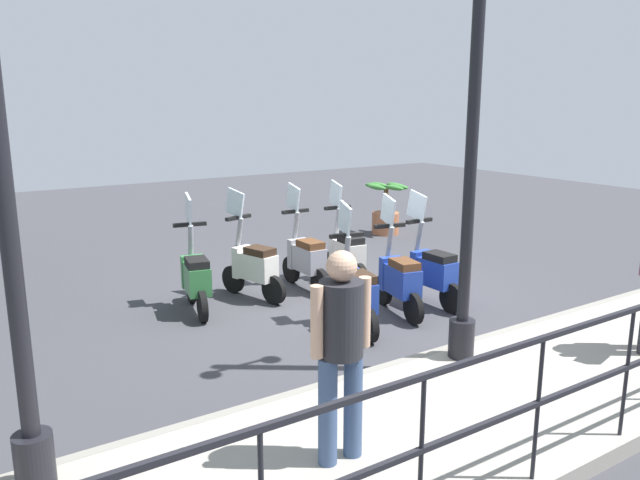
{
  "coord_description": "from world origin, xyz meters",
  "views": [
    {
      "loc": [
        -6.65,
        4.99,
        2.76
      ],
      "look_at": [
        0.2,
        0.5,
        0.9
      ],
      "focal_mm": 35.0,
      "sensor_mm": 36.0,
      "label": 1
    }
  ],
  "objects_px": {
    "scooter_far_2": "(253,265)",
    "pedestrian_distant": "(341,341)",
    "scooter_near_0": "(431,271)",
    "scooter_far_0": "(346,252)",
    "scooter_near_1": "(399,278)",
    "scooter_far_1": "(305,257)",
    "lamp_post_far": "(9,231)",
    "scooter_far_3": "(196,277)",
    "scooter_near_2": "(355,292)",
    "potted_palm": "(386,213)",
    "lamp_post_near": "(470,173)"
  },
  "relations": [
    {
      "from": "scooter_near_1",
      "to": "scooter_far_1",
      "type": "bearing_deg",
      "value": 26.63
    },
    {
      "from": "scooter_near_0",
      "to": "scooter_far_2",
      "type": "height_order",
      "value": "same"
    },
    {
      "from": "scooter_near_2",
      "to": "potted_palm",
      "type": "bearing_deg",
      "value": -30.32
    },
    {
      "from": "scooter_far_1",
      "to": "lamp_post_near",
      "type": "bearing_deg",
      "value": 177.9
    },
    {
      "from": "scooter_far_3",
      "to": "scooter_near_1",
      "type": "bearing_deg",
      "value": -112.97
    },
    {
      "from": "scooter_near_0",
      "to": "scooter_far_0",
      "type": "distance_m",
      "value": 1.53
    },
    {
      "from": "scooter_near_2",
      "to": "lamp_post_far",
      "type": "bearing_deg",
      "value": 124.18
    },
    {
      "from": "lamp_post_near",
      "to": "lamp_post_far",
      "type": "bearing_deg",
      "value": 90.0
    },
    {
      "from": "potted_palm",
      "to": "scooter_far_0",
      "type": "distance_m",
      "value": 3.7
    },
    {
      "from": "scooter_near_1",
      "to": "scooter_far_1",
      "type": "relative_size",
      "value": 1.0
    },
    {
      "from": "scooter_near_0",
      "to": "scooter_far_0",
      "type": "xyz_separation_m",
      "value": [
        1.49,
        0.36,
        0.0
      ]
    },
    {
      "from": "pedestrian_distant",
      "to": "scooter_far_3",
      "type": "distance_m",
      "value": 4.15
    },
    {
      "from": "scooter_near_1",
      "to": "scooter_far_3",
      "type": "relative_size",
      "value": 1.0
    },
    {
      "from": "lamp_post_near",
      "to": "scooter_far_0",
      "type": "height_order",
      "value": "lamp_post_near"
    },
    {
      "from": "lamp_post_near",
      "to": "scooter_near_2",
      "type": "height_order",
      "value": "lamp_post_near"
    },
    {
      "from": "scooter_near_0",
      "to": "scooter_far_3",
      "type": "relative_size",
      "value": 1.0
    },
    {
      "from": "pedestrian_distant",
      "to": "scooter_near_2",
      "type": "height_order",
      "value": "pedestrian_distant"
    },
    {
      "from": "lamp_post_near",
      "to": "scooter_near_1",
      "type": "height_order",
      "value": "lamp_post_near"
    },
    {
      "from": "pedestrian_distant",
      "to": "scooter_near_1",
      "type": "relative_size",
      "value": 1.03
    },
    {
      "from": "scooter_far_0",
      "to": "scooter_far_1",
      "type": "height_order",
      "value": "same"
    },
    {
      "from": "scooter_far_2",
      "to": "scooter_far_0",
      "type": "bearing_deg",
      "value": -109.95
    },
    {
      "from": "scooter_far_1",
      "to": "scooter_far_3",
      "type": "height_order",
      "value": "same"
    },
    {
      "from": "scooter_far_1",
      "to": "scooter_near_0",
      "type": "bearing_deg",
      "value": -145.79
    },
    {
      "from": "pedestrian_distant",
      "to": "scooter_far_3",
      "type": "bearing_deg",
      "value": 174.54
    },
    {
      "from": "lamp_post_far",
      "to": "scooter_near_1",
      "type": "relative_size",
      "value": 2.65
    },
    {
      "from": "pedestrian_distant",
      "to": "scooter_far_1",
      "type": "distance_m",
      "value": 4.77
    },
    {
      "from": "scooter_far_2",
      "to": "lamp_post_near",
      "type": "bearing_deg",
      "value": 175.61
    },
    {
      "from": "scooter_near_2",
      "to": "scooter_far_1",
      "type": "distance_m",
      "value": 1.81
    },
    {
      "from": "scooter_far_2",
      "to": "scooter_far_3",
      "type": "distance_m",
      "value": 0.9
    },
    {
      "from": "lamp_post_far",
      "to": "scooter_far_0",
      "type": "relative_size",
      "value": 2.65
    },
    {
      "from": "scooter_far_1",
      "to": "scooter_far_3",
      "type": "bearing_deg",
      "value": 93.14
    },
    {
      "from": "pedestrian_distant",
      "to": "scooter_far_0",
      "type": "relative_size",
      "value": 1.03
    },
    {
      "from": "scooter_near_2",
      "to": "scooter_far_0",
      "type": "distance_m",
      "value": 2.01
    },
    {
      "from": "scooter_far_0",
      "to": "scooter_far_1",
      "type": "relative_size",
      "value": 1.0
    },
    {
      "from": "scooter_far_0",
      "to": "scooter_far_2",
      "type": "relative_size",
      "value": 1.0
    },
    {
      "from": "lamp_post_far",
      "to": "scooter_near_0",
      "type": "relative_size",
      "value": 2.65
    },
    {
      "from": "lamp_post_far",
      "to": "scooter_far_3",
      "type": "distance_m",
      "value": 4.32
    },
    {
      "from": "scooter_far_1",
      "to": "scooter_far_2",
      "type": "height_order",
      "value": "same"
    },
    {
      "from": "scooter_far_2",
      "to": "scooter_far_3",
      "type": "bearing_deg",
      "value": 80.51
    },
    {
      "from": "lamp_post_far",
      "to": "scooter_near_1",
      "type": "bearing_deg",
      "value": -70.04
    },
    {
      "from": "scooter_far_2",
      "to": "potted_palm",
      "type": "bearing_deg",
      "value": -77.48
    },
    {
      "from": "scooter_far_1",
      "to": "scooter_far_2",
      "type": "relative_size",
      "value": 1.0
    },
    {
      "from": "scooter_near_1",
      "to": "potted_palm",
      "type": "bearing_deg",
      "value": -25.59
    },
    {
      "from": "lamp_post_far",
      "to": "scooter_near_0",
      "type": "bearing_deg",
      "value": -71.85
    },
    {
      "from": "scooter_far_2",
      "to": "pedestrian_distant",
      "type": "bearing_deg",
      "value": 144.86
    },
    {
      "from": "lamp_post_far",
      "to": "scooter_far_0",
      "type": "distance_m",
      "value": 6.05
    },
    {
      "from": "scooter_near_1",
      "to": "scooter_near_2",
      "type": "bearing_deg",
      "value": 113.18
    },
    {
      "from": "scooter_far_3",
      "to": "scooter_far_0",
      "type": "bearing_deg",
      "value": -77.83
    },
    {
      "from": "scooter_near_0",
      "to": "scooter_far_0",
      "type": "bearing_deg",
      "value": 13.1
    },
    {
      "from": "pedestrian_distant",
      "to": "potted_palm",
      "type": "distance_m",
      "value": 8.71
    }
  ]
}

